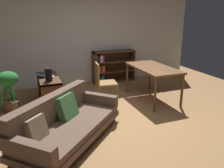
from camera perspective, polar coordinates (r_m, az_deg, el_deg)
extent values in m
plane|color=#9E7042|center=(4.62, 2.18, -8.52)|extent=(8.16, 8.16, 0.00)
cube|color=silver|center=(6.75, -7.04, 11.56)|extent=(6.80, 0.10, 2.70)
cylinder|color=olive|center=(4.48, 0.59, -8.55)|extent=(0.04, 0.04, 0.11)
cylinder|color=olive|center=(4.80, -7.82, -6.90)|extent=(0.04, 0.04, 0.11)
cylinder|color=olive|center=(3.56, -24.19, -17.72)|extent=(0.04, 0.04, 0.11)
cube|color=brown|center=(3.87, -10.21, -11.53)|extent=(2.05, 2.05, 0.10)
cube|color=brown|center=(3.83, -10.29, -10.22)|extent=(1.96, 1.97, 0.10)
cube|color=brown|center=(3.91, -14.79, -5.71)|extent=(1.50, 1.50, 0.42)
cube|color=brown|center=(4.50, -3.80, -3.59)|extent=(0.70, 0.69, 0.19)
cube|color=brown|center=(3.13, -20.26, -14.73)|extent=(0.70, 0.69, 0.19)
cube|color=tan|center=(3.46, -18.35, -10.33)|extent=(0.37, 0.37, 0.34)
cube|color=#4C894C|center=(3.98, -11.15, -5.53)|extent=(0.45, 0.45, 0.42)
cube|color=#56351E|center=(6.00, -15.84, 0.14)|extent=(0.44, 0.04, 0.62)
cube|color=#56351E|center=(4.94, -14.44, -3.43)|extent=(0.44, 0.04, 0.62)
cube|color=#56351E|center=(5.48, -15.18, -1.87)|extent=(0.44, 1.12, 0.04)
cube|color=#56351E|center=(5.38, -15.45, 1.44)|extent=(0.44, 1.16, 0.04)
cube|color=#56351E|center=(5.56, -14.97, -4.30)|extent=(0.44, 1.12, 0.04)
cube|color=silver|center=(5.47, -15.32, 2.01)|extent=(0.21, 0.35, 0.02)
cube|color=black|center=(5.44, -17.33, 2.22)|extent=(0.19, 0.33, 0.08)
cylinder|color=black|center=(5.05, -15.42, 2.26)|extent=(0.15, 0.15, 0.27)
cylinder|color=slate|center=(5.03, -15.47, 2.86)|extent=(0.08, 0.08, 0.01)
cylinder|color=brown|center=(5.37, -23.70, -4.95)|extent=(0.34, 0.34, 0.22)
cylinder|color=#287A33|center=(5.29, -23.35, -1.82)|extent=(0.18, 0.08, 0.39)
cylinder|color=#287A33|center=(5.32, -23.87, -1.51)|extent=(0.09, 0.15, 0.44)
cylinder|color=#287A33|center=(5.36, -24.83, -1.60)|extent=(0.19, 0.23, 0.44)
cylinder|color=#287A33|center=(5.17, -25.11, -1.36)|extent=(0.20, 0.21, 0.58)
cylinder|color=#287A33|center=(5.11, -23.61, -1.55)|extent=(0.14, 0.33, 0.56)
ellipsoid|color=#287A33|center=(5.19, -24.49, 1.17)|extent=(0.44, 0.44, 0.31)
cylinder|color=brown|center=(5.99, 3.79, 1.40)|extent=(0.06, 0.06, 0.75)
cylinder|color=brown|center=(4.85, 10.61, -2.74)|extent=(0.06, 0.06, 0.75)
cylinder|color=brown|center=(6.30, 9.38, 2.00)|extent=(0.06, 0.06, 0.75)
cylinder|color=brown|center=(5.23, 16.94, -1.74)|extent=(0.06, 0.06, 0.75)
cube|color=brown|center=(5.47, 10.13, 3.92)|extent=(0.78, 1.46, 0.05)
cylinder|color=olive|center=(5.52, 0.31, -1.55)|extent=(0.04, 0.04, 0.46)
cylinder|color=olive|center=(5.16, 1.31, -2.90)|extent=(0.04, 0.04, 0.46)
cylinder|color=olive|center=(5.44, -3.92, -1.86)|extent=(0.04, 0.04, 0.46)
cylinder|color=olive|center=(5.08, -3.21, -3.26)|extent=(0.04, 0.04, 0.46)
cube|color=olive|center=(5.22, -1.39, 0.21)|extent=(0.50, 0.48, 0.04)
cube|color=olive|center=(5.11, -3.68, 2.68)|extent=(0.09, 0.38, 0.45)
cube|color=#56351E|center=(6.74, -4.50, 3.98)|extent=(0.04, 0.34, 0.93)
cube|color=#56351E|center=(7.18, 5.02, 4.81)|extent=(0.04, 0.34, 0.93)
cube|color=#56351E|center=(6.85, 0.42, 8.07)|extent=(1.28, 0.34, 0.04)
cube|color=#56351E|center=(7.05, 0.40, 0.89)|extent=(1.28, 0.34, 0.04)
cube|color=#56351E|center=(7.07, -0.05, 4.68)|extent=(1.24, 0.04, 0.93)
cube|color=#56351E|center=(6.97, 0.40, 3.23)|extent=(1.24, 0.32, 0.04)
cube|color=#56351E|center=(6.91, 0.41, 5.63)|extent=(1.24, 0.32, 0.04)
cube|color=black|center=(6.82, -3.83, 1.38)|extent=(0.07, 0.28, 0.21)
cube|color=#993884|center=(6.84, -3.34, 1.27)|extent=(0.03, 0.23, 0.18)
cube|color=#2D5199|center=(6.86, -2.99, 1.23)|extent=(0.05, 0.27, 0.15)
cube|color=#337F47|center=(6.87, -2.51, 1.49)|extent=(0.06, 0.27, 0.21)
cube|color=silver|center=(6.75, -3.88, 3.62)|extent=(0.06, 0.27, 0.17)
cube|color=gold|center=(6.75, -3.39, 3.80)|extent=(0.03, 0.20, 0.21)
cube|color=red|center=(6.77, -2.93, 3.77)|extent=(0.07, 0.22, 0.19)
cube|color=orange|center=(6.80, -2.33, 3.83)|extent=(0.06, 0.23, 0.19)
cube|color=#337F47|center=(6.67, -4.04, 6.29)|extent=(0.03, 0.23, 0.22)
cube|color=black|center=(6.68, -3.68, 6.21)|extent=(0.04, 0.21, 0.20)
cube|color=red|center=(6.71, -3.33, 6.21)|extent=(0.03, 0.26, 0.18)
cube|color=silver|center=(6.71, -2.82, 6.29)|extent=(0.07, 0.21, 0.20)
cube|color=#993884|center=(6.73, -2.34, 6.34)|extent=(0.04, 0.23, 0.20)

